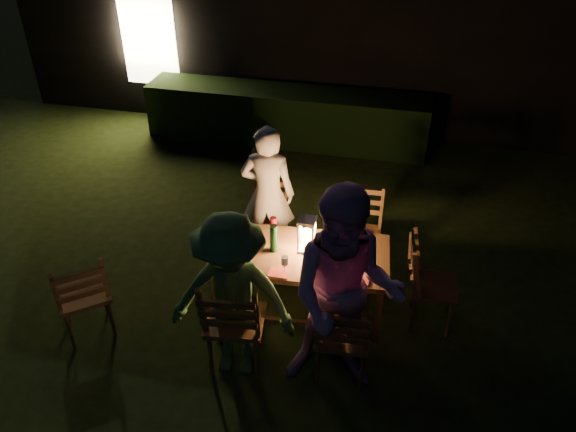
% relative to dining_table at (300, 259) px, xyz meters
% --- Properties ---
extents(dining_table, '(1.70, 0.94, 0.68)m').
position_rel_dining_table_xyz_m(dining_table, '(0.00, 0.00, 0.00)').
color(dining_table, '#53311B').
rests_on(dining_table, ground).
extents(chair_near_left, '(0.54, 0.57, 1.08)m').
position_rel_dining_table_xyz_m(chair_near_left, '(-0.39, -0.81, -0.29)').
color(chair_near_left, '#53311B').
rests_on(chair_near_left, ground).
extents(chair_near_right, '(0.48, 0.51, 1.00)m').
position_rel_dining_table_xyz_m(chair_near_right, '(0.51, -0.73, -0.31)').
color(chair_near_right, '#53311B').
rests_on(chair_near_right, ground).
extents(chair_far_left, '(0.44, 0.46, 0.90)m').
position_rel_dining_table_xyz_m(chair_far_left, '(-0.51, 0.73, -0.34)').
color(chair_far_left, '#53311B').
rests_on(chair_far_left, ground).
extents(chair_far_right, '(0.42, 0.45, 0.90)m').
position_rel_dining_table_xyz_m(chair_far_right, '(0.49, 0.81, -0.34)').
color(chair_far_right, '#53311B').
rests_on(chair_far_right, ground).
extents(chair_end, '(0.47, 0.44, 0.96)m').
position_rel_dining_table_xyz_m(chair_end, '(1.23, 0.10, -0.32)').
color(chair_end, '#53311B').
rests_on(chair_end, ground).
extents(chair_spare, '(0.65, 0.65, 1.00)m').
position_rel_dining_table_xyz_m(chair_spare, '(-1.83, -0.76, -0.31)').
color(chair_spare, '#53311B').
rests_on(chair_spare, ground).
extents(person_house_side, '(0.59, 0.42, 1.55)m').
position_rel_dining_table_xyz_m(person_house_side, '(-0.51, 0.78, 0.16)').
color(person_house_side, beige).
rests_on(person_house_side, ground).
extents(person_opp_right, '(0.97, 0.79, 1.89)m').
position_rel_dining_table_xyz_m(person_opp_right, '(0.51, -0.78, 0.33)').
color(person_opp_right, '#B179AD').
rests_on(person_opp_right, ground).
extents(person_opp_left, '(1.07, 0.67, 1.58)m').
position_rel_dining_table_xyz_m(person_opp_left, '(-0.38, -0.85, 0.18)').
color(person_opp_left, '#366331').
rests_on(person_opp_left, ground).
extents(lantern, '(0.16, 0.16, 0.35)m').
position_rel_dining_table_xyz_m(lantern, '(0.05, 0.05, 0.22)').
color(lantern, white).
rests_on(lantern, dining_table).
extents(plate_far_left, '(0.25, 0.25, 0.01)m').
position_rel_dining_table_xyz_m(plate_far_left, '(-0.57, 0.18, 0.07)').
color(plate_far_left, white).
rests_on(plate_far_left, dining_table).
extents(plate_near_left, '(0.25, 0.25, 0.01)m').
position_rel_dining_table_xyz_m(plate_near_left, '(-0.53, -0.26, 0.07)').
color(plate_near_left, white).
rests_on(plate_near_left, dining_table).
extents(plate_far_right, '(0.25, 0.25, 0.01)m').
position_rel_dining_table_xyz_m(plate_far_right, '(0.43, 0.26, 0.07)').
color(plate_far_right, white).
rests_on(plate_far_right, dining_table).
extents(plate_near_right, '(0.25, 0.25, 0.01)m').
position_rel_dining_table_xyz_m(plate_near_right, '(0.47, -0.18, 0.07)').
color(plate_near_right, white).
rests_on(plate_near_right, dining_table).
extents(wineglass_a, '(0.06, 0.06, 0.18)m').
position_rel_dining_table_xyz_m(wineglass_a, '(-0.32, 0.26, 0.16)').
color(wineglass_a, '#59070F').
rests_on(wineglass_a, dining_table).
extents(wineglass_b, '(0.06, 0.06, 0.18)m').
position_rel_dining_table_xyz_m(wineglass_b, '(-0.71, -0.18, 0.16)').
color(wineglass_b, '#59070F').
rests_on(wineglass_b, dining_table).
extents(wineglass_c, '(0.06, 0.06, 0.18)m').
position_rel_dining_table_xyz_m(wineglass_c, '(0.32, -0.26, 0.16)').
color(wineglass_c, '#59070F').
rests_on(wineglass_c, dining_table).
extents(wineglass_d, '(0.06, 0.06, 0.18)m').
position_rel_dining_table_xyz_m(wineglass_d, '(0.60, 0.23, 0.16)').
color(wineglass_d, '#59070F').
rests_on(wineglass_d, dining_table).
extents(wineglass_e, '(0.06, 0.06, 0.18)m').
position_rel_dining_table_xyz_m(wineglass_e, '(-0.08, -0.31, 0.16)').
color(wineglass_e, silver).
rests_on(wineglass_e, dining_table).
extents(bottle_table, '(0.07, 0.07, 0.28)m').
position_rel_dining_table_xyz_m(bottle_table, '(-0.25, -0.02, 0.21)').
color(bottle_table, '#0F471E').
rests_on(bottle_table, dining_table).
extents(napkin_left, '(0.18, 0.14, 0.01)m').
position_rel_dining_table_xyz_m(napkin_left, '(-0.12, -0.33, 0.07)').
color(napkin_left, red).
rests_on(napkin_left, dining_table).
extents(napkin_right, '(0.18, 0.14, 0.01)m').
position_rel_dining_table_xyz_m(napkin_right, '(0.57, -0.26, 0.07)').
color(napkin_right, red).
rests_on(napkin_right, dining_table).
extents(phone, '(0.14, 0.07, 0.01)m').
position_rel_dining_table_xyz_m(phone, '(-0.59, -0.35, 0.07)').
color(phone, black).
rests_on(phone, dining_table).
extents(side_table, '(0.50, 0.50, 0.67)m').
position_rel_dining_table_xyz_m(side_table, '(-0.74, 1.50, -0.02)').
color(side_table, '#906948').
rests_on(side_table, ground).
extents(ice_bucket, '(0.30, 0.30, 0.22)m').
position_rel_dining_table_xyz_m(ice_bucket, '(-0.74, 1.50, 0.17)').
color(ice_bucket, '#A5A8AD').
rests_on(ice_bucket, side_table).
extents(bottle_bucket_a, '(0.07, 0.07, 0.32)m').
position_rel_dining_table_xyz_m(bottle_bucket_a, '(-0.79, 1.46, 0.22)').
color(bottle_bucket_a, '#0F471E').
rests_on(bottle_bucket_a, side_table).
extents(bottle_bucket_b, '(0.07, 0.07, 0.32)m').
position_rel_dining_table_xyz_m(bottle_bucket_b, '(-0.69, 1.54, 0.22)').
color(bottle_bucket_b, '#0F471E').
rests_on(bottle_bucket_b, side_table).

